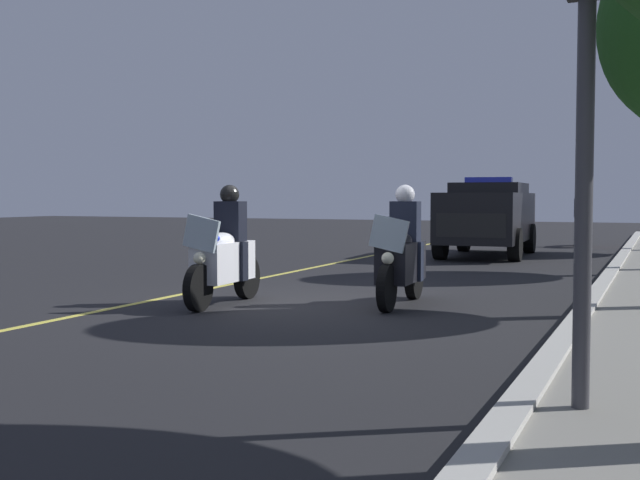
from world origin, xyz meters
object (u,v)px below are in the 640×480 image
(police_motorcycle_lead_left, at_px, (224,256))
(cyclist_background, at_px, (579,219))
(police_suv, at_px, (488,215))
(police_motorcycle_lead_right, at_px, (402,256))
(traffic_light, at_px, (587,13))

(police_motorcycle_lead_left, bearing_deg, cyclist_background, 168.07)
(police_motorcycle_lead_left, distance_m, police_suv, 11.05)
(police_motorcycle_lead_left, relative_size, police_suv, 0.43)
(police_motorcycle_lead_left, distance_m, police_motorcycle_lead_right, 2.53)
(police_motorcycle_lead_right, bearing_deg, police_motorcycle_lead_left, -67.98)
(police_suv, height_order, cyclist_background, police_suv)
(police_motorcycle_lead_left, bearing_deg, traffic_light, 50.59)
(police_motorcycle_lead_left, xyz_separation_m, police_suv, (-10.93, 1.56, 0.37))
(traffic_light, bearing_deg, police_motorcycle_lead_right, -151.03)
(police_motorcycle_lead_left, xyz_separation_m, police_motorcycle_lead_right, (-0.95, 2.35, 0.00))
(police_motorcycle_lead_left, xyz_separation_m, traffic_light, (4.33, 5.27, 2.07))
(cyclist_background, height_order, traffic_light, traffic_light)
(cyclist_background, bearing_deg, traffic_light, 5.33)
(police_suv, bearing_deg, traffic_light, 13.66)
(police_motorcycle_lead_right, height_order, traffic_light, traffic_light)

